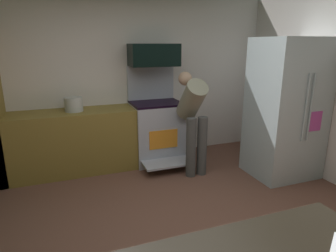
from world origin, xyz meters
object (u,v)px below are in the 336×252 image
(person_cook, at_px, (193,115))
(stock_pot, at_px, (74,104))
(refrigerator, at_px, (286,109))
(microwave, at_px, (154,55))
(oven_range, at_px, (157,130))

(person_cook, bearing_deg, stock_pot, 158.89)
(stock_pot, bearing_deg, refrigerator, -22.19)
(microwave, xyz_separation_m, person_cook, (0.35, -0.68, -0.80))
(microwave, relative_size, refrigerator, 0.39)
(oven_range, distance_m, stock_pot, 1.31)
(stock_pot, bearing_deg, person_cook, -21.11)
(refrigerator, distance_m, stock_pot, 2.95)
(oven_range, bearing_deg, refrigerator, -35.96)
(oven_range, height_order, person_cook, oven_range)
(microwave, xyz_separation_m, stock_pot, (-1.21, -0.08, -0.65))
(refrigerator, bearing_deg, oven_range, 144.04)
(microwave, bearing_deg, refrigerator, -38.23)
(person_cook, distance_m, stock_pot, 1.68)
(oven_range, xyz_separation_m, refrigerator, (1.51, -1.10, 0.44))
(person_cook, bearing_deg, refrigerator, -23.61)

